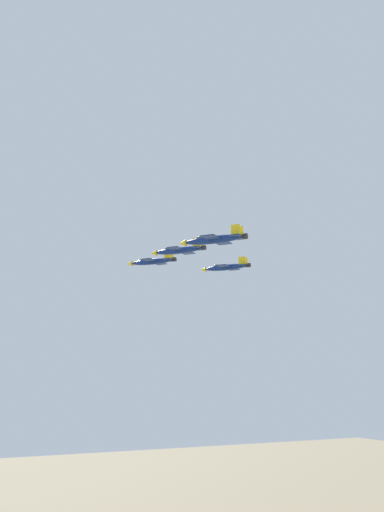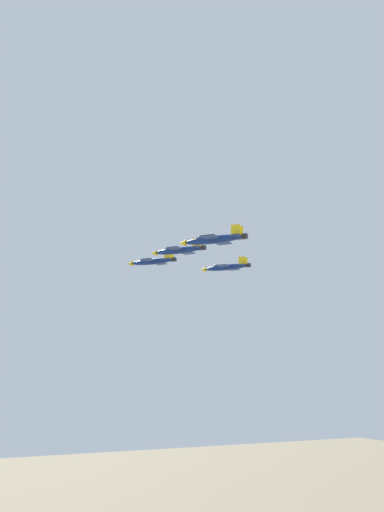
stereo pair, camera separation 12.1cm
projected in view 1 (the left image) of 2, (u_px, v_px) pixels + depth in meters
jet_lead at (152, 261)px, 188.04m from camera, size 12.67×15.55×3.75m
jet_left_wingman at (179, 250)px, 165.68m from camera, size 12.17×15.51×3.69m
jet_right_wingman at (226, 267)px, 192.93m from camera, size 12.32×15.92×3.78m
jet_left_outer at (214, 239)px, 143.14m from camera, size 12.91×15.89×3.83m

